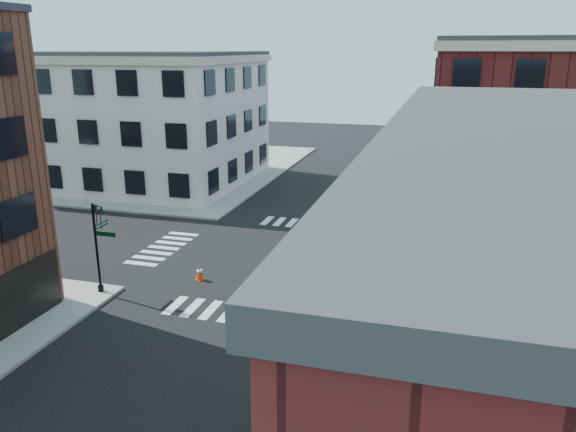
# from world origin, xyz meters

# --- Properties ---
(ground) EXTENTS (120.00, 120.00, 0.00)m
(ground) POSITION_xyz_m (0.00, 0.00, 0.00)
(ground) COLOR black
(ground) RESTS_ON ground
(sidewalk_nw) EXTENTS (30.00, 30.00, 0.15)m
(sidewalk_nw) POSITION_xyz_m (-21.00, 21.00, 0.07)
(sidewalk_nw) COLOR gray
(sidewalk_nw) RESTS_ON ground
(building_nw) EXTENTS (22.00, 16.00, 11.00)m
(building_nw) POSITION_xyz_m (-19.00, 16.00, 5.50)
(building_nw) COLOR white
(building_nw) RESTS_ON ground
(tree_near) EXTENTS (2.69, 2.69, 4.49)m
(tree_near) POSITION_xyz_m (7.56, 9.98, 3.16)
(tree_near) COLOR black
(tree_near) RESTS_ON ground
(tree_far) EXTENTS (2.43, 2.43, 4.07)m
(tree_far) POSITION_xyz_m (7.56, 15.98, 2.87)
(tree_far) COLOR black
(tree_far) RESTS_ON ground
(signal_pole) EXTENTS (1.29, 1.24, 4.60)m
(signal_pole) POSITION_xyz_m (-6.72, -6.68, 2.86)
(signal_pole) COLOR black
(signal_pole) RESTS_ON ground
(box_truck) EXTENTS (8.62, 3.18, 3.83)m
(box_truck) POSITION_xyz_m (12.47, -4.25, 1.99)
(box_truck) COLOR silver
(box_truck) RESTS_ON ground
(traffic_cone) EXTENTS (0.55, 0.55, 0.77)m
(traffic_cone) POSITION_xyz_m (-2.86, -3.86, 0.37)
(traffic_cone) COLOR red
(traffic_cone) RESTS_ON ground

